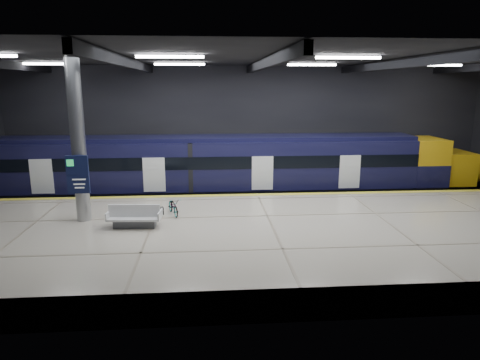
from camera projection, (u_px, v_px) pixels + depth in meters
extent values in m
plane|color=black|center=(264.00, 231.00, 20.35)|extent=(30.00, 30.00, 0.00)
cube|color=black|center=(248.00, 130.00, 27.27)|extent=(30.00, 0.10, 8.00)
cube|color=black|center=(304.00, 190.00, 11.70)|extent=(30.00, 0.10, 8.00)
cube|color=black|center=(266.00, 57.00, 18.62)|extent=(30.00, 16.00, 0.10)
cube|color=black|center=(127.00, 63.00, 18.23)|extent=(0.25, 16.00, 0.40)
cube|color=black|center=(266.00, 63.00, 18.67)|extent=(0.25, 16.00, 0.40)
cube|color=black|center=(399.00, 64.00, 19.12)|extent=(0.25, 16.00, 0.40)
cube|color=white|center=(170.00, 57.00, 16.40)|extent=(2.60, 0.18, 0.10)
cube|color=white|center=(348.00, 58.00, 16.92)|extent=(2.60, 0.18, 0.10)
cube|color=white|center=(41.00, 64.00, 21.72)|extent=(2.60, 0.18, 0.10)
cube|color=white|center=(180.00, 64.00, 22.24)|extent=(2.60, 0.18, 0.10)
cube|color=white|center=(312.00, 65.00, 22.76)|extent=(2.60, 0.18, 0.10)
cube|color=white|center=(438.00, 65.00, 23.28)|extent=(2.60, 0.18, 0.10)
cube|color=beige|center=(272.00, 239.00, 17.80)|extent=(30.00, 11.00, 1.10)
cube|color=yellow|center=(258.00, 195.00, 22.79)|extent=(30.00, 0.40, 0.01)
cube|color=gray|center=(253.00, 203.00, 24.99)|extent=(30.00, 0.08, 0.16)
cube|color=gray|center=(251.00, 197.00, 26.39)|extent=(30.00, 0.08, 0.16)
cube|color=black|center=(209.00, 193.00, 25.40)|extent=(24.00, 2.58, 0.80)
cube|color=black|center=(209.00, 164.00, 25.01)|extent=(24.00, 2.80, 2.75)
cube|color=black|center=(208.00, 138.00, 24.69)|extent=(24.00, 2.30, 0.24)
cube|color=black|center=(209.00, 163.00, 23.58)|extent=(24.00, 0.04, 0.70)
cube|color=white|center=(262.00, 173.00, 23.93)|extent=(1.20, 0.05, 1.90)
cube|color=gold|center=(423.00, 161.00, 25.97)|extent=(2.00, 2.80, 2.75)
ellipsoid|color=gold|center=(463.00, 168.00, 26.27)|extent=(3.60, 2.52, 1.90)
cube|color=black|center=(428.00, 158.00, 25.96)|extent=(1.60, 2.38, 0.80)
cube|color=#595B60|center=(135.00, 223.00, 17.58)|extent=(1.71, 0.64, 0.32)
cube|color=white|center=(135.00, 218.00, 17.53)|extent=(2.16, 1.03, 0.08)
cube|color=white|center=(134.00, 211.00, 17.46)|extent=(2.10, 0.22, 0.53)
cube|color=white|center=(109.00, 215.00, 17.49)|extent=(0.12, 0.90, 0.32)
cube|color=white|center=(160.00, 215.00, 17.51)|extent=(0.12, 0.90, 0.32)
imported|color=#99999E|center=(173.00, 206.00, 19.22)|extent=(0.96, 1.56, 0.78)
cube|color=black|center=(160.00, 211.00, 19.23)|extent=(0.34, 0.27, 0.35)
cylinder|color=#9EA0A5|center=(78.00, 141.00, 17.80)|extent=(0.60, 0.60, 6.90)
cube|color=#0F1538|center=(78.00, 174.00, 17.68)|extent=(0.90, 0.12, 1.60)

